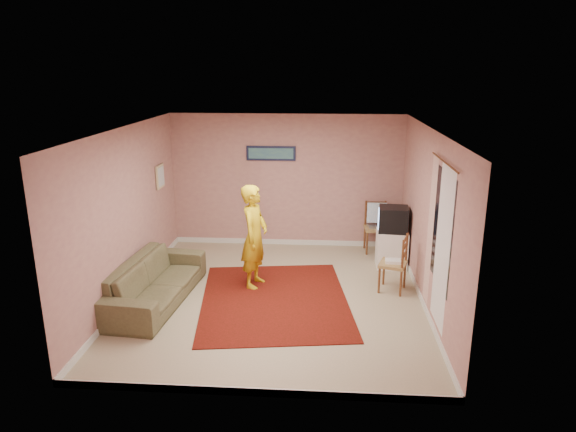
# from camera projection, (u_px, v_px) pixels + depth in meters

# --- Properties ---
(ground) EXTENTS (5.00, 5.00, 0.00)m
(ground) POSITION_uv_depth(u_px,v_px,m) (275.00, 297.00, 7.97)
(ground) COLOR tan
(ground) RESTS_ON ground
(wall_back) EXTENTS (4.50, 0.02, 2.60)m
(wall_back) POSITION_uv_depth(u_px,v_px,m) (287.00, 181.00, 10.00)
(wall_back) COLOR tan
(wall_back) RESTS_ON ground
(wall_front) EXTENTS (4.50, 0.02, 2.60)m
(wall_front) POSITION_uv_depth(u_px,v_px,m) (251.00, 286.00, 5.21)
(wall_front) COLOR tan
(wall_front) RESTS_ON ground
(wall_left) EXTENTS (0.02, 5.00, 2.60)m
(wall_left) POSITION_uv_depth(u_px,v_px,m) (127.00, 214.00, 7.76)
(wall_left) COLOR tan
(wall_left) RESTS_ON ground
(wall_right) EXTENTS (0.02, 5.00, 2.60)m
(wall_right) POSITION_uv_depth(u_px,v_px,m) (428.00, 220.00, 7.45)
(wall_right) COLOR tan
(wall_right) RESTS_ON ground
(ceiling) EXTENTS (4.50, 5.00, 0.02)m
(ceiling) POSITION_uv_depth(u_px,v_px,m) (274.00, 129.00, 7.24)
(ceiling) COLOR white
(ceiling) RESTS_ON wall_back
(baseboard_back) EXTENTS (4.50, 0.02, 0.10)m
(baseboard_back) POSITION_uv_depth(u_px,v_px,m) (287.00, 242.00, 10.34)
(baseboard_back) COLOR silver
(baseboard_back) RESTS_ON ground
(baseboard_front) EXTENTS (4.50, 0.02, 0.10)m
(baseboard_front) POSITION_uv_depth(u_px,v_px,m) (253.00, 392.00, 5.57)
(baseboard_front) COLOR silver
(baseboard_front) RESTS_ON ground
(baseboard_left) EXTENTS (0.02, 5.00, 0.10)m
(baseboard_left) POSITION_uv_depth(u_px,v_px,m) (134.00, 290.00, 8.11)
(baseboard_left) COLOR silver
(baseboard_left) RESTS_ON ground
(baseboard_right) EXTENTS (0.02, 5.00, 0.10)m
(baseboard_right) POSITION_uv_depth(u_px,v_px,m) (421.00, 299.00, 7.80)
(baseboard_right) COLOR silver
(baseboard_right) RESTS_ON ground
(window) EXTENTS (0.01, 1.10, 1.50)m
(window) POSITION_uv_depth(u_px,v_px,m) (442.00, 229.00, 6.55)
(window) COLOR black
(window) RESTS_ON wall_right
(curtain_sheer) EXTENTS (0.01, 0.75, 2.10)m
(curtain_sheer) POSITION_uv_depth(u_px,v_px,m) (442.00, 248.00, 6.46)
(curtain_sheer) COLOR white
(curtain_sheer) RESTS_ON wall_right
(curtain_floral) EXTENTS (0.01, 0.35, 2.10)m
(curtain_floral) POSITION_uv_depth(u_px,v_px,m) (430.00, 231.00, 7.13)
(curtain_floral) COLOR white
(curtain_floral) RESTS_ON wall_right
(curtain_rod) EXTENTS (0.02, 1.40, 0.02)m
(curtain_rod) POSITION_uv_depth(u_px,v_px,m) (445.00, 162.00, 6.31)
(curtain_rod) COLOR brown
(curtain_rod) RESTS_ON wall_right
(picture_back) EXTENTS (0.95, 0.04, 0.28)m
(picture_back) POSITION_uv_depth(u_px,v_px,m) (271.00, 153.00, 9.83)
(picture_back) COLOR #121834
(picture_back) RESTS_ON wall_back
(picture_left) EXTENTS (0.04, 0.38, 0.42)m
(picture_left) POSITION_uv_depth(u_px,v_px,m) (160.00, 176.00, 9.22)
(picture_left) COLOR #C9B98A
(picture_left) RESTS_ON wall_left
(area_rug) EXTENTS (2.55, 3.03, 0.01)m
(area_rug) POSITION_uv_depth(u_px,v_px,m) (275.00, 300.00, 7.87)
(area_rug) COLOR black
(area_rug) RESTS_ON ground
(tv_cabinet) EXTENTS (0.52, 0.47, 0.66)m
(tv_cabinet) POSITION_uv_depth(u_px,v_px,m) (391.00, 249.00, 9.13)
(tv_cabinet) COLOR white
(tv_cabinet) RESTS_ON ground
(crt_tv) EXTENTS (0.55, 0.50, 0.43)m
(crt_tv) POSITION_uv_depth(u_px,v_px,m) (393.00, 219.00, 8.98)
(crt_tv) COLOR black
(crt_tv) RESTS_ON tv_cabinet
(chair_a) EXTENTS (0.46, 0.44, 0.53)m
(chair_a) POSITION_uv_depth(u_px,v_px,m) (376.00, 222.00, 9.79)
(chair_a) COLOR #A4854F
(chair_a) RESTS_ON ground
(dvd_player) EXTENTS (0.35, 0.28, 0.06)m
(dvd_player) POSITION_uv_depth(u_px,v_px,m) (376.00, 226.00, 9.81)
(dvd_player) COLOR #A8A8AC
(dvd_player) RESTS_ON chair_a
(blue_throw) EXTENTS (0.37, 0.05, 0.38)m
(blue_throw) POSITION_uv_depth(u_px,v_px,m) (377.00, 213.00, 9.74)
(blue_throw) COLOR #92CAF0
(blue_throw) RESTS_ON chair_a
(chair_b) EXTENTS (0.51, 0.52, 0.50)m
(chair_b) POSITION_uv_depth(u_px,v_px,m) (393.00, 257.00, 8.07)
(chair_b) COLOR #A4854F
(chair_b) RESTS_ON ground
(game_console) EXTENTS (0.25, 0.19, 0.05)m
(game_console) POSITION_uv_depth(u_px,v_px,m) (393.00, 261.00, 8.09)
(game_console) COLOR white
(game_console) RESTS_ON chair_b
(sofa) EXTENTS (1.08, 2.31, 0.66)m
(sofa) POSITION_uv_depth(u_px,v_px,m) (155.00, 281.00, 7.75)
(sofa) COLOR brown
(sofa) RESTS_ON ground
(person) EXTENTS (0.53, 0.69, 1.68)m
(person) POSITION_uv_depth(u_px,v_px,m) (254.00, 236.00, 8.19)
(person) COLOR gold
(person) RESTS_ON ground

